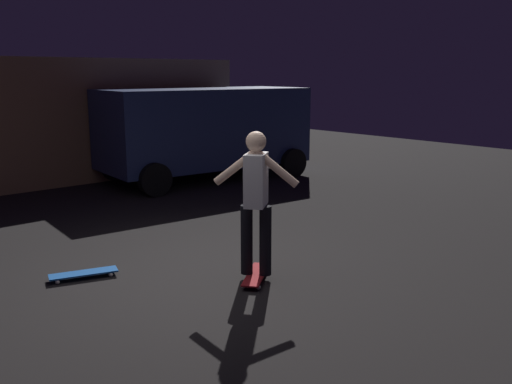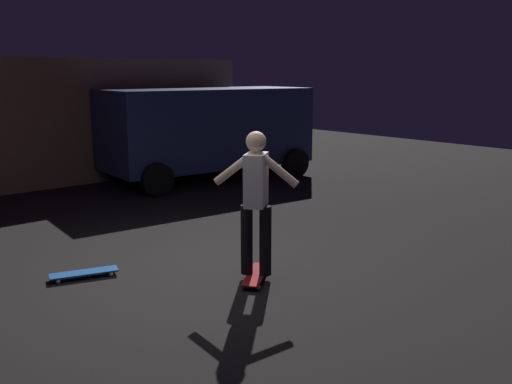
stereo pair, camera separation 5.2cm
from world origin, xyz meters
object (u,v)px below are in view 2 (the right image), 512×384
at_px(skateboard_ridden, 256,275).
at_px(parked_van, 208,128).
at_px(skater, 256,193).
at_px(skateboard_spare, 84,273).

bearing_deg(skateboard_ridden, parked_van, 58.84).
xyz_separation_m(skateboard_ridden, skater, (-0.00, 0.00, 0.98)).
distance_m(parked_van, skater, 6.46).
relative_size(skateboard_ridden, skateboard_spare, 0.92).
bearing_deg(parked_van, skateboard_spare, -139.41).
bearing_deg(parked_van, skateboard_ridden, -121.16).
xyz_separation_m(parked_van, skater, (-3.34, -5.53, -0.12)).
distance_m(parked_van, skateboard_ridden, 6.55).
relative_size(parked_van, skater, 2.85).
bearing_deg(skateboard_spare, parked_van, 40.59).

